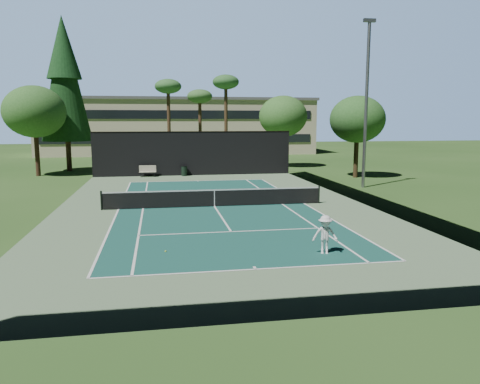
% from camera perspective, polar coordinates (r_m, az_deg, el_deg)
% --- Properties ---
extents(ground, '(160.00, 160.00, 0.00)m').
position_cam_1_polar(ground, '(27.49, -3.13, -1.80)').
color(ground, '#2C511E').
rests_on(ground, ground).
extents(apron_slab, '(18.00, 32.00, 0.01)m').
position_cam_1_polar(apron_slab, '(27.49, -3.13, -1.79)').
color(apron_slab, '#62835B').
rests_on(apron_slab, ground).
extents(court_surface, '(10.97, 23.77, 0.01)m').
position_cam_1_polar(court_surface, '(27.49, -3.13, -1.77)').
color(court_surface, '#195046').
rests_on(court_surface, ground).
extents(court_lines, '(11.07, 23.87, 0.01)m').
position_cam_1_polar(court_lines, '(27.48, -3.13, -1.75)').
color(court_lines, white).
rests_on(court_lines, ground).
extents(tennis_net, '(12.90, 0.10, 1.10)m').
position_cam_1_polar(tennis_net, '(27.39, -3.14, -0.65)').
color(tennis_net, black).
rests_on(tennis_net, ground).
extents(fence, '(18.04, 32.05, 4.03)m').
position_cam_1_polar(fence, '(27.26, -3.18, 2.38)').
color(fence, black).
rests_on(fence, ground).
extents(player, '(1.07, 0.78, 1.48)m').
position_cam_1_polar(player, '(18.02, 10.34, -5.14)').
color(player, white).
rests_on(player, ground).
extents(tennis_ball_a, '(0.07, 0.07, 0.07)m').
position_cam_1_polar(tennis_ball_a, '(18.33, -9.06, -7.16)').
color(tennis_ball_a, '#D4E935').
rests_on(tennis_ball_a, ground).
extents(tennis_ball_b, '(0.07, 0.07, 0.07)m').
position_cam_1_polar(tennis_ball_b, '(31.03, -4.96, -0.54)').
color(tennis_ball_b, '#BFCD2E').
rests_on(tennis_ball_b, ground).
extents(tennis_ball_c, '(0.07, 0.07, 0.07)m').
position_cam_1_polar(tennis_ball_c, '(32.08, -4.53, -0.23)').
color(tennis_ball_c, '#D2E634').
rests_on(tennis_ball_c, ground).
extents(tennis_ball_d, '(0.07, 0.07, 0.07)m').
position_cam_1_polar(tennis_ball_d, '(29.55, -14.22, -1.24)').
color(tennis_ball_d, '#D0E634').
rests_on(tennis_ball_d, ground).
extents(park_bench, '(1.50, 0.45, 1.02)m').
position_cam_1_polar(park_bench, '(42.66, -11.19, 2.56)').
color(park_bench, beige).
rests_on(park_bench, ground).
extents(trash_bin, '(0.56, 0.56, 0.95)m').
position_cam_1_polar(trash_bin, '(42.79, -6.82, 2.59)').
color(trash_bin, black).
rests_on(trash_bin, ground).
extents(pine_tree, '(4.80, 4.80, 15.00)m').
position_cam_1_polar(pine_tree, '(49.84, -20.64, 13.42)').
color(pine_tree, '#472E1E').
rests_on(pine_tree, ground).
extents(palm_a, '(2.80, 2.80, 9.32)m').
position_cam_1_polar(palm_a, '(50.95, -8.76, 12.21)').
color(palm_a, '#4F3521').
rests_on(palm_a, ground).
extents(palm_b, '(2.80, 2.80, 8.42)m').
position_cam_1_polar(palm_b, '(53.10, -4.93, 11.24)').
color(palm_b, '#4E3321').
rests_on(palm_b, ground).
extents(palm_c, '(2.80, 2.80, 9.77)m').
position_cam_1_polar(palm_c, '(50.48, -1.74, 12.81)').
color(palm_c, '#4B3420').
rests_on(palm_c, ground).
extents(decid_tree_a, '(5.12, 5.12, 7.62)m').
position_cam_1_polar(decid_tree_a, '(50.58, 5.27, 9.16)').
color(decid_tree_a, '#43321D').
rests_on(decid_tree_a, ground).
extents(decid_tree_b, '(4.80, 4.80, 7.14)m').
position_cam_1_polar(decid_tree_b, '(42.46, 14.12, 8.56)').
color(decid_tree_b, '#412F1B').
rests_on(decid_tree_b, ground).
extents(decid_tree_c, '(5.44, 5.44, 8.09)m').
position_cam_1_polar(decid_tree_c, '(46.14, -23.77, 8.94)').
color(decid_tree_c, '#432A1C').
rests_on(decid_tree_c, ground).
extents(campus_building, '(40.50, 12.50, 8.30)m').
position_cam_1_polar(campus_building, '(72.89, -7.46, 8.03)').
color(campus_building, beige).
rests_on(campus_building, ground).
extents(light_pole, '(0.90, 0.25, 12.22)m').
position_cam_1_polar(light_pole, '(36.19, 15.15, 10.72)').
color(light_pole, gray).
rests_on(light_pole, ground).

